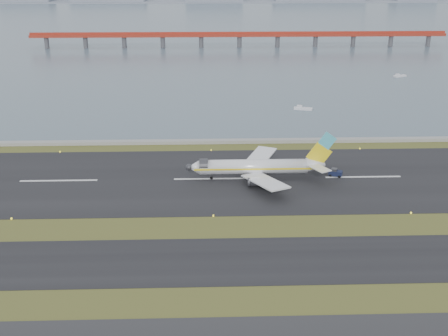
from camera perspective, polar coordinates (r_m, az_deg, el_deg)
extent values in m
plane|color=#384418|center=(120.03, -1.03, -6.53)|extent=(1000.00, 1000.00, 0.00)
cube|color=black|center=(109.51, -0.93, -9.41)|extent=(1000.00, 18.00, 0.10)
cube|color=black|center=(147.27, -1.22, -1.12)|extent=(1000.00, 45.00, 0.10)
cube|color=gray|center=(175.29, -1.34, 2.71)|extent=(1000.00, 2.50, 1.00)
cube|color=#4D606F|center=(569.16, -1.79, 15.39)|extent=(1400.00, 800.00, 1.30)
cube|color=#9F2A1B|center=(360.29, 1.58, 13.33)|extent=(260.00, 5.00, 1.60)
cube|color=#9F2A1B|center=(360.09, 1.59, 13.57)|extent=(260.00, 0.40, 1.40)
cylinder|color=#4C4C51|center=(367.95, -13.88, 12.20)|extent=(2.80, 2.80, 7.00)
cylinder|color=#4C4C51|center=(360.92, 1.58, 12.62)|extent=(2.80, 2.80, 7.00)
cylinder|color=#4C4C51|center=(378.91, 16.57, 12.19)|extent=(2.80, 2.80, 7.00)
cube|color=gray|center=(728.56, -1.84, 16.61)|extent=(1400.00, 80.00, 1.00)
cylinder|color=white|center=(146.23, 3.02, 0.15)|extent=(28.00, 3.80, 3.80)
cone|color=white|center=(145.76, -3.10, 0.07)|extent=(3.20, 3.80, 3.80)
cone|color=white|center=(148.35, 9.27, 0.32)|extent=(5.00, 3.80, 3.80)
cube|color=yellow|center=(144.44, 3.08, -0.13)|extent=(31.00, 0.06, 0.45)
cube|color=yellow|center=(148.02, 2.96, 0.41)|extent=(31.00, 0.06, 0.45)
cube|color=white|center=(138.82, 4.20, -1.36)|extent=(11.31, 15.89, 1.66)
cube|color=white|center=(154.60, 3.57, 1.03)|extent=(11.31, 15.89, 1.66)
cylinder|color=#343438|center=(141.41, 3.40, -1.44)|extent=(4.20, 2.10, 2.10)
cylinder|color=#343438|center=(152.53, 3.01, 0.28)|extent=(4.20, 2.10, 2.10)
cube|color=yellow|center=(147.52, 9.64, 1.38)|extent=(6.80, 0.35, 6.85)
cube|color=#4ABDD4|center=(146.73, 10.45, 2.75)|extent=(4.85, 0.37, 4.90)
cube|color=white|center=(144.75, 9.67, -0.02)|extent=(5.64, 6.80, 0.22)
cube|color=white|center=(151.73, 9.13, 1.01)|extent=(5.64, 6.80, 0.22)
cylinder|color=black|center=(146.84, -1.29, -1.02)|extent=(0.80, 0.28, 0.80)
cylinder|color=black|center=(144.85, 3.68, -1.33)|extent=(1.00, 0.38, 1.00)
cylinder|color=black|center=(150.02, 3.48, -0.52)|extent=(1.00, 0.38, 1.00)
cube|color=#131A36|center=(151.61, 11.26, -0.50)|extent=(3.88, 3.09, 1.27)
cube|color=#343438|center=(151.37, 11.13, -0.18)|extent=(1.99, 2.05, 0.74)
cylinder|color=black|center=(151.22, 10.75, -0.76)|extent=(0.81, 0.59, 0.74)
cylinder|color=black|center=(152.78, 10.88, -0.54)|extent=(0.81, 0.59, 0.74)
cylinder|color=black|center=(150.87, 11.62, -0.88)|extent=(0.81, 0.59, 0.74)
cylinder|color=black|center=(152.44, 11.74, -0.66)|extent=(0.81, 0.59, 0.74)
cube|color=silver|center=(215.56, 8.05, 5.98)|extent=(7.20, 4.01, 0.88)
cube|color=silver|center=(215.52, 7.67, 6.21)|extent=(2.33, 2.06, 0.88)
cube|color=silver|center=(285.15, 17.44, 8.90)|extent=(6.72, 4.26, 0.83)
cube|color=silver|center=(284.13, 17.24, 9.03)|extent=(2.25, 2.04, 0.83)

